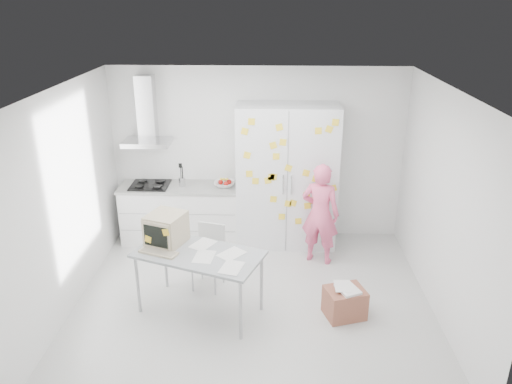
{
  "coord_description": "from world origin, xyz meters",
  "views": [
    {
      "loc": [
        0.22,
        -5.42,
        3.67
      ],
      "look_at": [
        0.02,
        0.73,
        1.22
      ],
      "focal_mm": 35.0,
      "sensor_mm": 36.0,
      "label": 1
    }
  ],
  "objects_px": {
    "person": "(320,214)",
    "desk": "(178,240)",
    "chair": "(209,252)",
    "cardboard_box": "(345,302)"
  },
  "relations": [
    {
      "from": "person",
      "to": "desk",
      "type": "relative_size",
      "value": 0.9
    },
    {
      "from": "person",
      "to": "chair",
      "type": "bearing_deg",
      "value": 44.33
    },
    {
      "from": "chair",
      "to": "desk",
      "type": "bearing_deg",
      "value": -109.61
    },
    {
      "from": "person",
      "to": "chair",
      "type": "height_order",
      "value": "person"
    },
    {
      "from": "chair",
      "to": "person",
      "type": "bearing_deg",
      "value": 39.78
    },
    {
      "from": "person",
      "to": "desk",
      "type": "distance_m",
      "value": 2.17
    },
    {
      "from": "desk",
      "to": "cardboard_box",
      "type": "height_order",
      "value": "desk"
    },
    {
      "from": "desk",
      "to": "cardboard_box",
      "type": "bearing_deg",
      "value": 15.3
    },
    {
      "from": "chair",
      "to": "cardboard_box",
      "type": "xyz_separation_m",
      "value": [
        1.72,
        -0.66,
        -0.3
      ]
    },
    {
      "from": "person",
      "to": "cardboard_box",
      "type": "distance_m",
      "value": 1.49
    }
  ]
}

